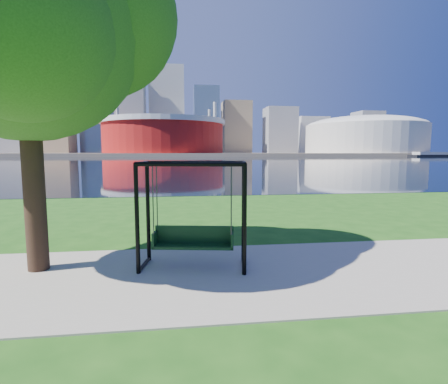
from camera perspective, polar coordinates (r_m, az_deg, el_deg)
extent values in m
plane|color=#1E5114|center=(7.50, -0.28, -12.13)|extent=(900.00, 900.00, 0.00)
cube|color=#9E937F|center=(7.03, 0.25, -13.30)|extent=(120.00, 4.00, 0.03)
cube|color=black|center=(109.08, -7.12, 5.17)|extent=(900.00, 180.00, 0.02)
cube|color=#937F60|center=(313.06, -7.45, 6.16)|extent=(900.00, 228.00, 2.00)
cylinder|color=maroon|center=(242.46, -9.83, 8.88)|extent=(80.00, 80.00, 22.00)
cylinder|color=silver|center=(243.06, -9.88, 11.12)|extent=(83.00, 83.00, 3.00)
cylinder|color=silver|center=(262.60, -2.39, 9.87)|extent=(2.00, 2.00, 32.00)
cylinder|color=silver|center=(264.87, -16.92, 9.57)|extent=(2.00, 2.00, 32.00)
cylinder|color=silver|center=(227.51, -18.49, 10.07)|extent=(2.00, 2.00, 32.00)
cylinder|color=silver|center=(224.86, -1.50, 10.44)|extent=(2.00, 2.00, 32.00)
cylinder|color=beige|center=(277.76, 21.95, 7.99)|extent=(84.00, 84.00, 20.00)
ellipsoid|color=beige|center=(278.22, 22.03, 9.84)|extent=(84.00, 84.00, 15.12)
cube|color=gray|center=(347.57, -31.72, 10.57)|extent=(28.00, 28.00, 62.00)
cube|color=#998466|center=(325.58, -25.98, 13.52)|extent=(26.00, 26.00, 88.00)
cube|color=slate|center=(342.42, -19.74, 14.00)|extent=(30.00, 24.00, 95.00)
cube|color=gray|center=(316.50, -14.99, 12.71)|extent=(24.00, 24.00, 72.00)
cube|color=silver|center=(344.46, -9.27, 12.99)|extent=(32.00, 28.00, 80.00)
cube|color=slate|center=(319.39, -2.95, 11.60)|extent=(22.00, 22.00, 58.00)
cube|color=#998466|center=(337.55, 2.02, 10.47)|extent=(26.00, 26.00, 48.00)
cube|color=gray|center=(336.66, 9.13, 9.89)|extent=(28.00, 24.00, 42.00)
cube|color=silver|center=(373.13, 13.97, 8.98)|extent=(30.00, 26.00, 36.00)
cube|color=gray|center=(376.70, 22.30, 8.97)|extent=(24.00, 24.00, 40.00)
cube|color=#998466|center=(410.21, 26.13, 7.99)|extent=(26.00, 26.00, 32.00)
sphere|color=#998466|center=(335.26, -26.41, 21.58)|extent=(10.00, 10.00, 10.00)
cylinder|color=black|center=(6.97, -14.01, -4.53)|extent=(0.10, 0.10, 2.17)
cylinder|color=black|center=(6.71, 3.37, -4.77)|extent=(0.10, 0.10, 2.17)
cylinder|color=black|center=(7.78, -12.30, -3.35)|extent=(0.10, 0.10, 2.17)
cylinder|color=black|center=(7.54, 3.21, -3.52)|extent=(0.10, 0.10, 2.17)
cylinder|color=black|center=(6.64, -5.59, 4.53)|extent=(2.06, 0.43, 0.08)
cylinder|color=black|center=(7.48, -4.74, 4.76)|extent=(2.06, 0.43, 0.08)
cylinder|color=black|center=(7.26, -13.33, 4.55)|extent=(0.22, 0.85, 0.08)
cylinder|color=black|center=(7.62, -12.91, -11.40)|extent=(0.21, 0.85, 0.07)
cylinder|color=black|center=(7.01, 3.35, 4.65)|extent=(0.22, 0.85, 0.08)
cylinder|color=black|center=(7.38, 3.24, -11.84)|extent=(0.21, 0.85, 0.07)
cube|color=black|center=(7.31, -5.00, -8.78)|extent=(1.70, 0.69, 0.06)
cube|color=black|center=(7.44, -4.85, -6.86)|extent=(1.64, 0.32, 0.36)
cube|color=black|center=(7.42, -11.20, -7.61)|extent=(0.12, 0.43, 0.32)
cube|color=black|center=(7.23, 1.34, -7.86)|extent=(0.12, 0.43, 0.32)
cylinder|color=#303035|center=(7.09, -11.52, -1.38)|extent=(0.03, 0.03, 1.37)
cylinder|color=#303035|center=(6.90, 1.18, -1.47)|extent=(0.03, 0.03, 1.37)
cylinder|color=#303035|center=(7.43, -10.89, -1.02)|extent=(0.03, 0.03, 1.37)
cylinder|color=#303035|center=(7.24, 1.22, -1.09)|extent=(0.03, 0.03, 1.37)
cylinder|color=black|center=(7.85, -28.73, 3.12)|extent=(0.41, 0.41, 4.09)
sphere|color=#285218|center=(8.21, -29.87, 22.91)|extent=(4.46, 4.46, 4.46)
sphere|color=#285218|center=(8.51, -20.10, 25.36)|extent=(3.34, 3.34, 3.34)
sphere|color=#285218|center=(7.04, -30.00, 21.92)|extent=(2.97, 2.97, 2.97)
sphere|color=#285218|center=(9.62, -30.77, 24.90)|extent=(3.16, 3.16, 3.16)
cube|color=black|center=(239.61, 30.66, 5.13)|extent=(27.86, 11.47, 1.08)
cube|color=beige|center=(239.60, 30.68, 5.45)|extent=(22.30, 9.27, 1.62)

